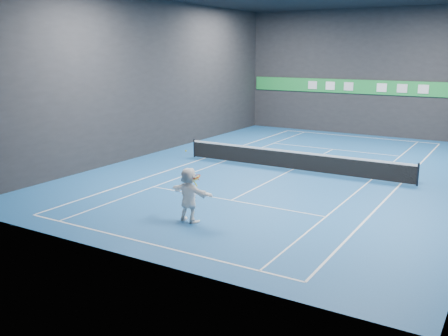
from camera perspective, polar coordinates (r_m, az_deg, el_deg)
The scene contains 18 objects.
ground at distance 26.33m, azimuth 7.83°, elevation -0.19°, with size 26.00×26.00×0.00m, color #1A5291.
wall_back at distance 37.97m, azimuth 15.95°, elevation 10.41°, with size 18.00×0.10×9.00m, color #232326.
wall_front at distance 14.63m, azimuth -12.28°, elevation 6.78°, with size 18.00×0.10×9.00m, color #232326.
wall_left at distance 30.32m, azimuth -7.97°, elevation 10.18°, with size 0.10×26.00×9.00m, color #232326.
baseline_near at distance 16.53m, azimuth -8.87°, elevation -8.45°, with size 10.98×0.08×0.01m, color white.
baseline_far at distance 37.37m, azimuth 15.06°, elevation 3.48°, with size 10.98×0.08×0.01m, color white.
sideline_doubles_left at distance 28.86m, azimuth -2.24°, elevation 1.12°, with size 0.08×23.78×0.01m, color white.
sideline_doubles_right at distance 24.79m, azimuth 19.56°, elevation -1.69°, with size 0.08×23.78×0.01m, color white.
sideline_singles_left at distance 28.15m, azimuth 0.12°, elevation 0.82°, with size 0.06×23.78×0.01m, color white.
sideline_singles_right at distance 25.07m, azimuth 16.48°, elevation -1.30°, with size 0.06×23.78×0.01m, color white.
service_line_near at distance 20.79m, azimuth 0.82°, elevation -3.71°, with size 8.23×0.06×0.01m, color white.
service_line_far at distance 32.20m, azimuth 12.33°, elevation 2.10°, with size 8.23×0.06×0.01m, color white.
center_service_line at distance 26.33m, azimuth 7.83°, elevation -0.18°, with size 0.06×12.80×0.01m, color white.
player at distance 18.05m, azimuth -4.03°, elevation -3.06°, with size 1.87×0.60×2.02m, color white.
tennis_ball at distance 17.97m, azimuth -4.38°, elevation 1.97°, with size 0.06×0.06×0.06m, color yellow.
tennis_net at distance 26.21m, azimuth 7.86°, elevation 0.96°, with size 12.50×0.10×1.07m.
sponsor_banner at distance 37.96m, azimuth 15.83°, elevation 8.90°, with size 17.64×0.11×1.00m.
tennis_racket at distance 17.74m, azimuth -3.16°, elevation -1.10°, with size 0.40×0.37×0.47m.
Camera 1 is at (9.95, -23.61, 6.08)m, focal length 40.00 mm.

